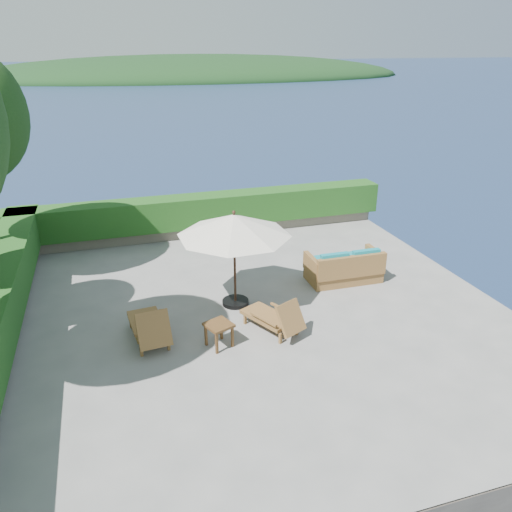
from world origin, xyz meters
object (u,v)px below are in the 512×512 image
object	(u,v)px
lounge_left	(149,326)
side_table	(219,328)
wicker_loveseat	(345,268)
lounge_right	(275,317)
patio_umbrella	(234,226)

from	to	relation	value
lounge_left	side_table	distance (m)	1.51
lounge_left	wicker_loveseat	world-z (taller)	wicker_loveseat
lounge_left	lounge_right	distance (m)	2.74
lounge_left	side_table	xyz separation A→B (m)	(1.38, -0.60, 0.05)
patio_umbrella	side_table	size ratio (longest dim) A/B	5.22
patio_umbrella	lounge_right	distance (m)	2.32
lounge_left	wicker_loveseat	size ratio (longest dim) A/B	0.85
side_table	wicker_loveseat	world-z (taller)	wicker_loveseat
lounge_right	lounge_left	bearing A→B (deg)	145.60
side_table	wicker_loveseat	size ratio (longest dim) A/B	0.33
patio_umbrella	side_table	bearing A→B (deg)	-115.40
side_table	lounge_left	bearing A→B (deg)	156.63
lounge_left	side_table	bearing A→B (deg)	-29.14
lounge_left	lounge_right	world-z (taller)	lounge_left
wicker_loveseat	lounge_right	bearing A→B (deg)	-143.53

